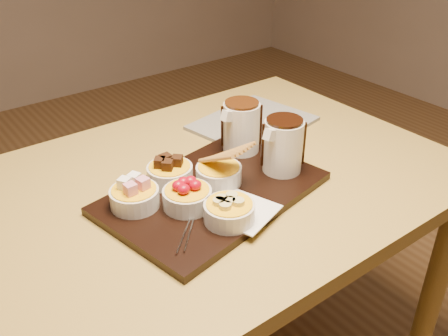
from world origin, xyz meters
TOP-DOWN VIEW (x-y plane):
  - dining_table at (0.00, 0.00)m, footprint 1.20×0.80m
  - serving_board at (-0.01, -0.07)m, footprint 0.51×0.38m
  - napkin at (-0.01, -0.17)m, footprint 0.15×0.15m
  - bowl_marshmallows at (-0.17, -0.02)m, footprint 0.10×0.10m
  - bowl_cake at (-0.06, 0.01)m, footprint 0.10×0.10m
  - bowl_strawberries at (-0.09, -0.09)m, footprint 0.10×0.10m
  - bowl_biscotti at (0.02, -0.05)m, footprint 0.10×0.10m
  - bowl_bananas at (-0.05, -0.18)m, footprint 0.10×0.10m
  - pitcher_dark_chocolate at (0.16, -0.10)m, footprint 0.10×0.10m
  - pitcher_milk_chocolate at (0.15, 0.03)m, footprint 0.10×0.10m
  - fondue_skewers at (-0.09, -0.11)m, footprint 0.20×0.21m
  - newspaper at (0.29, 0.15)m, footprint 0.34×0.29m

SIDE VIEW (x-z plane):
  - dining_table at x=0.00m, z-range 0.28..1.03m
  - newspaper at x=0.29m, z-range 0.75..0.76m
  - serving_board at x=-0.01m, z-range 0.75..0.77m
  - napkin at x=-0.01m, z-range 0.77..0.77m
  - fondue_skewers at x=-0.09m, z-range 0.77..0.78m
  - bowl_marshmallows at x=-0.17m, z-range 0.77..0.81m
  - bowl_cake at x=-0.06m, z-range 0.77..0.81m
  - bowl_strawberries at x=-0.09m, z-range 0.77..0.81m
  - bowl_biscotti at x=0.02m, z-range 0.77..0.81m
  - bowl_bananas at x=-0.05m, z-range 0.77..0.81m
  - pitcher_dark_chocolate at x=0.16m, z-range 0.77..0.89m
  - pitcher_milk_chocolate at x=0.15m, z-range 0.77..0.89m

